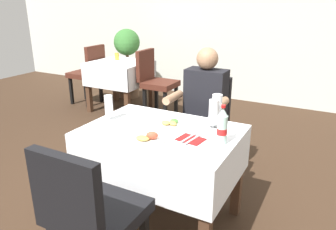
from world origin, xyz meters
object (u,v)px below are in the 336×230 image
background_table_tumbler (117,56)px  beer_glass_middle (214,114)px  beer_glass_right (109,107)px  plate_near_camera (148,139)px  chair_near_camera_side (91,213)px  seated_diner_far (203,110)px  main_dining_table (162,152)px  beer_glass_left (217,109)px  chair_far_diner_seat (202,122)px  background_chair_left (89,71)px  background_chair_right (155,79)px  plate_far_diner (172,124)px  potted_plant_corner (127,59)px  napkin_cutlery_set (191,139)px  cola_bottle_primary (222,127)px  background_dining_table (120,74)px

background_table_tumbler → beer_glass_middle: bearing=-40.4°
beer_glass_right → plate_near_camera: bearing=-23.5°
chair_near_camera_side → plate_near_camera: size_ratio=4.14×
chair_near_camera_side → plate_near_camera: 0.61m
seated_diner_far → beer_glass_right: size_ratio=6.42×
main_dining_table → chair_near_camera_side: (0.00, -0.79, -0.02)m
main_dining_table → beer_glass_left: 0.52m
chair_far_diner_seat → background_chair_left: (-2.53, 1.30, 0.00)m
beer_glass_left → background_chair_right: (-1.58, 1.79, -0.32)m
background_chair_right → beer_glass_middle: bearing=-49.8°
chair_near_camera_side → beer_glass_middle: bearing=72.1°
beer_glass_right → background_chair_right: (-0.82, 2.10, -0.30)m
beer_glass_middle → chair_near_camera_side: bearing=-107.9°
plate_far_diner → potted_plant_corner: size_ratio=0.21×
main_dining_table → plate_far_diner: size_ratio=4.47×
napkin_cutlery_set → beer_glass_middle: bearing=78.3°
main_dining_table → potted_plant_corner: bearing=128.9°
chair_far_diner_seat → cola_bottle_primary: bearing=-60.4°
beer_glass_middle → background_dining_table: (-2.22, 1.89, -0.31)m
main_dining_table → beer_glass_left: size_ratio=4.89×
plate_near_camera → background_chair_right: 2.66m
main_dining_table → chair_near_camera_side: size_ratio=1.14×
plate_near_camera → background_chair_left: size_ratio=0.24×
cola_bottle_primary → chair_near_camera_side: bearing=-121.3°
plate_far_diner → potted_plant_corner: potted_plant_corner is taller
beer_glass_right → napkin_cutlery_set: (0.72, -0.06, -0.10)m
plate_far_diner → background_chair_right: 2.38m
chair_near_camera_side → plate_far_diner: 0.93m
background_dining_table → background_table_tumbler: 0.30m
plate_far_diner → beer_glass_right: beer_glass_right is taller
background_dining_table → potted_plant_corner: 0.72m
plate_near_camera → background_chair_left: (-2.55, 2.31, -0.22)m
chair_near_camera_side → plate_far_diner: size_ratio=3.92×
main_dining_table → seated_diner_far: seated_diner_far is taller
plate_far_diner → background_chair_right: (-1.31, 1.98, -0.22)m
chair_near_camera_side → potted_plant_corner: size_ratio=0.82×
plate_near_camera → seated_diner_far: bearing=88.2°
beer_glass_left → beer_glass_middle: 0.11m
beer_glass_left → napkin_cutlery_set: (-0.04, -0.37, -0.11)m
napkin_cutlery_set → potted_plant_corner: potted_plant_corner is taller
main_dining_table → chair_far_diner_seat: 0.79m
background_dining_table → background_table_tumbler: background_table_tumbler is taller
plate_near_camera → beer_glass_left: bearing=61.2°
beer_glass_left → beer_glass_right: size_ratio=1.15×
main_dining_table → background_chair_right: bearing=121.5°
chair_far_diner_seat → potted_plant_corner: potted_plant_corner is taller
beer_glass_left → background_chair_left: 3.36m
background_chair_right → cola_bottle_primary: bearing=-50.6°
potted_plant_corner → beer_glass_middle: bearing=-45.1°
plate_far_diner → beer_glass_middle: 0.32m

